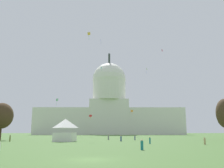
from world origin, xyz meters
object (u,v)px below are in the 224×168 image
at_px(kite_turquoise_high, 101,68).
at_px(capitol_building, 109,108).
at_px(person_olive_deep_crowd, 10,138).
at_px(kite_red_low, 90,116).
at_px(person_teal_mid_center, 150,140).
at_px(kite_gold_high, 89,34).
at_px(person_grey_back_right, 108,137).
at_px(kite_blue_high, 101,41).
at_px(kite_green_mid, 57,100).
at_px(tree_west_mid, 2,116).
at_px(kite_pink_high, 162,50).
at_px(person_navy_back_center, 135,138).
at_px(person_teal_front_right, 142,145).
at_px(kite_orange_low, 132,111).
at_px(kite_white_high, 147,70).
at_px(person_denim_aisle_center, 121,139).
at_px(person_tan_mid_left, 205,141).
at_px(event_tent, 65,130).
at_px(person_navy_near_tree_west, 64,138).

bearing_deg(kite_turquoise_high, capitol_building, -12.00).
bearing_deg(person_olive_deep_crowd, kite_red_low, 31.70).
relative_size(person_olive_deep_crowd, kite_turquoise_high, 0.69).
distance_m(capitol_building, person_teal_mid_center, 157.29).
bearing_deg(kite_gold_high, person_olive_deep_crowd, -76.96).
height_order(person_grey_back_right, kite_blue_high, kite_blue_high).
relative_size(person_grey_back_right, kite_blue_high, 0.67).
bearing_deg(kite_green_mid, kite_turquoise_high, 112.57).
xyz_separation_m(tree_west_mid, kite_pink_high, (69.47, 77.88, 48.64)).
bearing_deg(kite_red_low, person_navy_back_center, 75.69).
height_order(person_teal_front_right, person_olive_deep_crowd, person_olive_deep_crowd).
height_order(person_teal_front_right, kite_blue_high, kite_blue_high).
bearing_deg(kite_pink_high, kite_orange_low, 54.67).
distance_m(person_teal_mid_center, kite_blue_high, 100.88).
bearing_deg(kite_white_high, person_teal_front_right, -6.91).
bearing_deg(tree_west_mid, kite_turquoise_high, 72.80).
xyz_separation_m(person_denim_aisle_center, kite_green_mid, (-34.47, 72.41, 20.40)).
height_order(tree_west_mid, person_tan_mid_left, tree_west_mid).
relative_size(kite_red_low, kite_gold_high, 0.65).
bearing_deg(tree_west_mid, person_grey_back_right, 9.11).
bearing_deg(person_teal_front_right, kite_red_low, 122.67).
bearing_deg(event_tent, kite_red_low, 91.57).
xyz_separation_m(event_tent, kite_gold_high, (4.00, 23.34, 38.42)).
bearing_deg(person_navy_near_tree_west, person_olive_deep_crowd, 4.79).
height_order(person_navy_near_tree_west, person_navy_back_center, person_navy_back_center).
height_order(capitol_building, person_denim_aisle_center, capitol_building).
xyz_separation_m(kite_white_high, kite_blue_high, (-30.12, -19.65, 12.90)).
bearing_deg(capitol_building, kite_gold_high, -93.80).
distance_m(tree_west_mid, person_grey_back_right, 35.00).
bearing_deg(kite_gold_high, person_navy_back_center, 12.65).
bearing_deg(kite_white_high, kite_gold_high, -24.52).
distance_m(tree_west_mid, person_navy_back_center, 43.04).
distance_m(kite_pink_high, kite_green_mid, 76.14).
relative_size(person_navy_back_center, kite_red_low, 0.68).
height_order(kite_gold_high, kite_blue_high, kite_blue_high).
relative_size(event_tent, kite_orange_low, 3.23).
bearing_deg(person_teal_mid_center, person_olive_deep_crowd, -26.16).
distance_m(person_navy_near_tree_west, kite_pink_high, 107.98).
height_order(person_navy_back_center, kite_gold_high, kite_gold_high).
relative_size(event_tent, person_grey_back_right, 4.24).
height_order(event_tent, kite_gold_high, kite_gold_high).
bearing_deg(person_teal_front_right, kite_white_high, 103.66).
bearing_deg(kite_red_low, kite_white_high, -170.73).
bearing_deg(person_grey_back_right, person_tan_mid_left, -85.60).
bearing_deg(kite_red_low, kite_gold_high, 55.48).
height_order(capitol_building, kite_blue_high, capitol_building).
relative_size(person_teal_mid_center, kite_pink_high, 1.05).
relative_size(person_olive_deep_crowd, kite_red_low, 0.77).
distance_m(event_tent, tree_west_mid, 23.66).
bearing_deg(person_denim_aisle_center, event_tent, -64.97).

